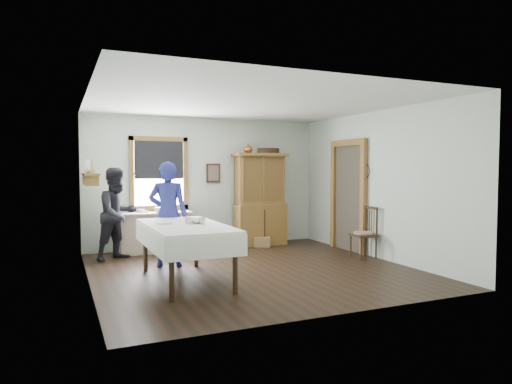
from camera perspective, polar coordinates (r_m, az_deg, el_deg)
room at (r=7.37m, az=-0.49°, el=0.63°), size 5.01×5.01×2.70m
window at (r=9.43m, az=-12.03°, el=2.78°), size 1.18×0.07×1.48m
doorway at (r=9.32m, az=11.45°, el=-0.09°), size 0.09×1.14×2.22m
wall_shelf at (r=8.33m, az=-20.02°, el=2.26°), size 0.24×1.00×0.44m
framed_picture at (r=9.72m, az=-5.36°, el=2.37°), size 0.30×0.04×0.40m
rug_beater at (r=8.86m, az=13.50°, el=3.34°), size 0.01×0.27×0.27m
work_counter at (r=9.21m, az=-12.45°, el=-4.92°), size 1.40×0.57×0.79m
china_hutch at (r=9.82m, az=0.50°, el=-0.90°), size 1.17×0.58×1.97m
dining_table at (r=6.76m, az=-8.78°, el=-7.56°), size 1.12×2.11×0.84m
spindle_chair at (r=8.62m, az=13.28°, el=-4.94°), size 0.46×0.46×0.95m
pail at (r=9.47m, az=-2.99°, el=-6.12°), size 0.37×0.37×0.31m
wicker_basket at (r=9.67m, az=0.73°, el=-6.25°), size 0.41×0.36×0.20m
woman_blue at (r=7.78m, az=-10.93°, el=-3.23°), size 0.70×0.59×1.64m
figure_dark at (r=8.60m, az=-16.91°, el=-3.03°), size 0.94×0.89×1.54m
table_cup_a at (r=6.72m, az=-8.44°, el=-3.59°), size 0.15×0.15×0.09m
table_cup_b at (r=6.69m, az=-6.73°, el=-3.59°), size 0.13×0.13×0.10m
table_bowl at (r=6.79m, az=-7.41°, el=-3.69°), size 0.25×0.25×0.05m
counter_book at (r=9.19m, az=-14.59°, el=-2.40°), size 0.18×0.24×0.02m
counter_bowl at (r=9.26m, az=-14.30°, el=-2.25°), size 0.20×0.20×0.06m
shelf_bowl at (r=8.34m, az=-20.03°, el=2.42°), size 0.22×0.22×0.05m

